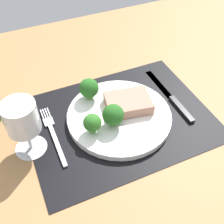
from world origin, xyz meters
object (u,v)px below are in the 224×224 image
steak (128,103)px  wine_glass (22,120)px  fork (53,134)px  knife (172,98)px  plate (119,116)px

steak → wine_glass: bearing=-177.5°
fork → wine_glass: size_ratio=1.38×
fork → knife: size_ratio=0.83×
steak → fork: steak is taller
plate → knife: bearing=1.9°
steak → wine_glass: size_ratio=0.80×
steak → wine_glass: (-25.55, -1.10, 6.13)cm
steak → fork: (-19.84, 0.12, -2.78)cm
wine_glass → plate: bearing=-0.5°
wine_glass → knife: bearing=0.5°
plate → fork: plate is taller
plate → wine_glass: bearing=179.5°
wine_glass → fork: bearing=12.0°
plate → fork: size_ratio=1.36×
plate → steak: (3.10, 1.30, 2.23)cm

